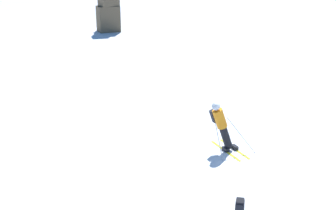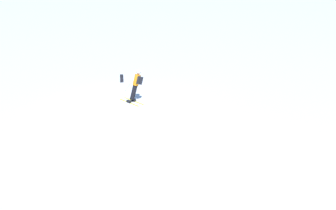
% 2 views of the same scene
% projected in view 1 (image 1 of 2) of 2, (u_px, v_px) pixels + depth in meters
% --- Properties ---
extents(ground_plane, '(300.00, 300.00, 0.00)m').
position_uv_depth(ground_plane, '(235.00, 149.00, 15.79)').
color(ground_plane, white).
extents(skier, '(1.48, 1.80, 1.84)m').
position_uv_depth(skier, '(221.00, 124.00, 15.27)').
color(skier, yellow).
rests_on(skier, ground).
extents(rock_pillar, '(1.64, 1.44, 5.67)m').
position_uv_depth(rock_pillar, '(108.00, 1.00, 36.43)').
color(rock_pillar, brown).
rests_on(rock_pillar, ground).
extents(spare_backpack, '(0.35, 0.37, 0.50)m').
position_uv_depth(spare_backpack, '(240.00, 209.00, 11.78)').
color(spare_backpack, black).
rests_on(spare_backpack, ground).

